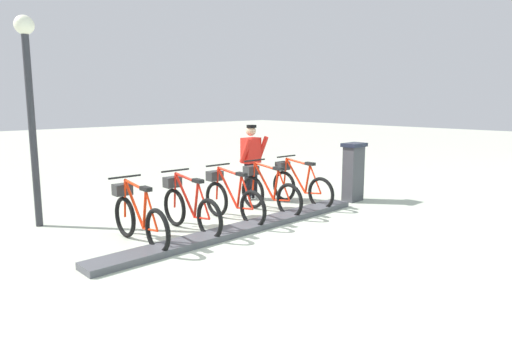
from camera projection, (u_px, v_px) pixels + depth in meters
ground_plane at (243, 231)px, 7.61m from camera, size 60.00×60.00×0.00m
dock_rail_base at (243, 228)px, 7.60m from camera, size 0.44×5.53×0.10m
payment_kiosk at (353, 171)px, 9.80m from camera, size 0.36×0.52×1.28m
bike_docked_0 at (299, 185)px, 9.47m from camera, size 1.72×0.54×1.02m
bike_docked_1 at (268, 191)px, 8.83m from camera, size 1.72×0.54×1.02m
bike_docked_2 at (231, 198)px, 8.18m from camera, size 1.72×0.54×1.02m
bike_docked_3 at (189, 207)px, 7.53m from camera, size 1.72×0.54×1.02m
bike_docked_4 at (138, 217)px, 6.89m from camera, size 1.72×0.54×1.02m
worker_near_rack at (251, 159)px, 9.93m from camera, size 0.46×0.63×1.66m
lamp_post at (29, 89)px, 7.56m from camera, size 0.32×0.32×3.59m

